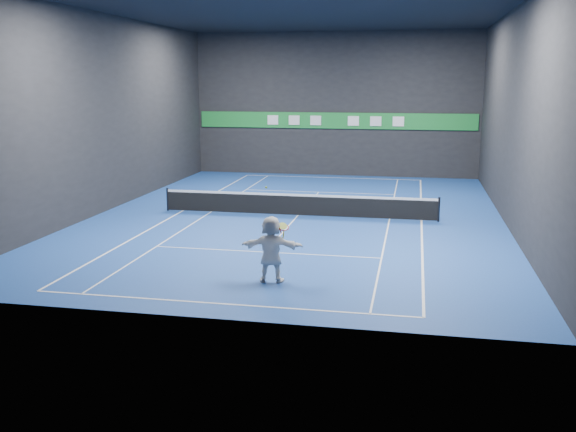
% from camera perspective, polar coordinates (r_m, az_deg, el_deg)
% --- Properties ---
extents(ground, '(26.00, 26.00, 0.00)m').
position_cam_1_polar(ground, '(28.95, 0.86, 0.02)').
color(ground, '#1A4194').
rests_on(ground, ground).
extents(ceiling, '(26.00, 26.00, 0.00)m').
position_cam_1_polar(ceiling, '(28.49, 0.92, 18.02)').
color(ceiling, black).
rests_on(ceiling, ground).
extents(wall_back, '(18.00, 0.10, 9.00)m').
position_cam_1_polar(wall_back, '(41.21, 4.19, 9.85)').
color(wall_back, black).
rests_on(wall_back, ground).
extents(wall_front, '(18.00, 0.10, 9.00)m').
position_cam_1_polar(wall_front, '(15.79, -7.69, 6.46)').
color(wall_front, black).
rests_on(wall_front, ground).
extents(wall_left, '(0.10, 26.00, 9.00)m').
position_cam_1_polar(wall_left, '(31.27, -15.76, 8.78)').
color(wall_left, black).
rests_on(wall_left, ground).
extents(wall_right, '(0.10, 26.00, 9.00)m').
position_cam_1_polar(wall_right, '(28.18, 19.40, 8.26)').
color(wall_right, black).
rests_on(wall_right, ground).
extents(baseline_near, '(10.98, 0.08, 0.01)m').
position_cam_1_polar(baseline_near, '(17.80, -6.13, -7.74)').
color(baseline_near, white).
rests_on(baseline_near, ground).
extents(baseline_far, '(10.98, 0.08, 0.01)m').
position_cam_1_polar(baseline_far, '(40.53, 3.90, 3.43)').
color(baseline_far, white).
rests_on(baseline_far, ground).
extents(sideline_doubles_left, '(0.08, 23.78, 0.01)m').
position_cam_1_polar(sideline_doubles_left, '(30.40, -9.37, 0.44)').
color(sideline_doubles_left, white).
rests_on(sideline_doubles_left, ground).
extents(sideline_doubles_right, '(0.08, 23.78, 0.01)m').
position_cam_1_polar(sideline_doubles_right, '(28.50, 11.78, -0.42)').
color(sideline_doubles_right, white).
rests_on(sideline_doubles_right, ground).
extents(sideline_singles_left, '(0.06, 23.78, 0.01)m').
position_cam_1_polar(sideline_singles_left, '(29.95, -6.90, 0.34)').
color(sideline_singles_left, white).
rests_on(sideline_singles_left, ground).
extents(sideline_singles_right, '(0.06, 23.78, 0.01)m').
position_cam_1_polar(sideline_singles_right, '(28.52, 9.01, -0.31)').
color(sideline_singles_right, white).
rests_on(sideline_singles_right, ground).
extents(service_line_near, '(8.23, 0.06, 0.01)m').
position_cam_1_polar(service_line_near, '(22.86, -2.04, -3.22)').
color(service_line_near, white).
rests_on(service_line_near, ground).
extents(service_line_far, '(8.23, 0.06, 0.01)m').
position_cam_1_polar(service_line_far, '(35.16, 2.74, 2.14)').
color(service_line_far, white).
rests_on(service_line_far, ground).
extents(center_service_line, '(0.06, 12.80, 0.01)m').
position_cam_1_polar(center_service_line, '(28.95, 0.86, 0.02)').
color(center_service_line, white).
rests_on(center_service_line, ground).
extents(player, '(1.93, 0.74, 2.04)m').
position_cam_1_polar(player, '(19.30, -1.50, -2.95)').
color(player, white).
rests_on(player, ground).
extents(tennis_ball, '(0.07, 0.07, 0.07)m').
position_cam_1_polar(tennis_ball, '(19.12, -1.96, 2.56)').
color(tennis_ball, '#D4E726').
rests_on(tennis_ball, player).
extents(tennis_net, '(12.50, 0.10, 1.07)m').
position_cam_1_polar(tennis_net, '(28.85, 0.86, 1.07)').
color(tennis_net, black).
rests_on(tennis_net, ground).
extents(sponsor_banner, '(17.64, 0.11, 1.00)m').
position_cam_1_polar(sponsor_banner, '(41.19, 4.16, 8.45)').
color(sponsor_banner, '#1E8B34').
rests_on(sponsor_banner, wall_back).
extents(tennis_racket, '(0.43, 0.40, 0.50)m').
position_cam_1_polar(tennis_racket, '(19.11, -0.40, -1.10)').
color(tennis_racket, '#B41314').
rests_on(tennis_racket, player).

